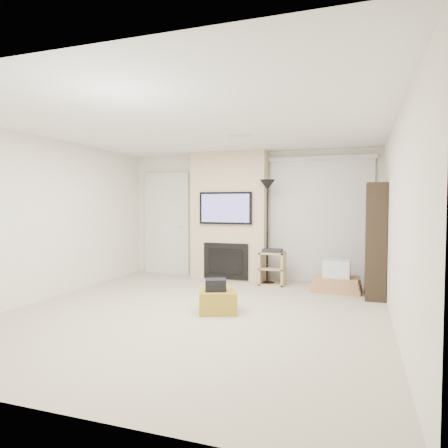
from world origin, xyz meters
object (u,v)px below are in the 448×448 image
(ottoman, at_px, (218,301))
(floor_lamp, at_px, (267,202))
(box_stack, at_px, (337,279))
(bookshelf, at_px, (375,240))
(av_stand, at_px, (272,266))

(ottoman, height_order, floor_lamp, floor_lamp)
(box_stack, bearing_deg, ottoman, -127.92)
(ottoman, xyz_separation_m, floor_lamp, (0.22, 2.09, 1.36))
(floor_lamp, relative_size, bookshelf, 1.07)
(floor_lamp, height_order, bookshelf, floor_lamp)
(floor_lamp, bearing_deg, av_stand, -10.99)
(ottoman, relative_size, floor_lamp, 0.26)
(box_stack, bearing_deg, av_stand, 170.60)
(bookshelf, bearing_deg, floor_lamp, 166.58)
(floor_lamp, distance_m, bookshelf, 1.99)
(floor_lamp, height_order, box_stack, floor_lamp)
(av_stand, relative_size, box_stack, 0.80)
(box_stack, relative_size, bookshelf, 0.46)
(av_stand, xyz_separation_m, box_stack, (1.15, -0.19, -0.14))
(ottoman, distance_m, box_stack, 2.39)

